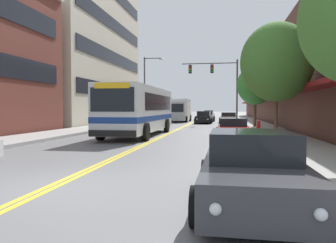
{
  "coord_description": "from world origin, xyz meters",
  "views": [
    {
      "loc": [
        3.86,
        -6.75,
        1.79
      ],
      "look_at": [
        -1.38,
        23.65,
        0.52
      ],
      "focal_mm": 35.0,
      "sensor_mm": 36.0,
      "label": 1
    }
  ],
  "objects_px": {
    "city_bus": "(140,109)",
    "car_black_moving_lead": "(204,118)",
    "car_dark_grey_parked_right_foreground": "(252,171)",
    "traffic_signal_mast": "(219,79)",
    "car_champagne_parked_right_mid": "(228,118)",
    "street_lamp_left_far": "(147,84)",
    "car_red_parked_right_far": "(233,129)",
    "car_beige_moving_second": "(209,114)",
    "box_truck": "(179,110)",
    "fire_hydrant": "(259,127)",
    "car_navy_parked_left_mid": "(144,119)",
    "street_tree_right_mid": "(277,62)",
    "street_tree_right_far": "(255,85)",
    "car_silver_moving_third": "(207,117)"
  },
  "relations": [
    {
      "from": "city_bus",
      "to": "car_black_moving_lead",
      "type": "bearing_deg",
      "value": 79.88
    },
    {
      "from": "car_dark_grey_parked_right_foreground",
      "to": "traffic_signal_mast",
      "type": "height_order",
      "value": "traffic_signal_mast"
    },
    {
      "from": "car_champagne_parked_right_mid",
      "to": "city_bus",
      "type": "bearing_deg",
      "value": -107.46
    },
    {
      "from": "traffic_signal_mast",
      "to": "street_lamp_left_far",
      "type": "height_order",
      "value": "street_lamp_left_far"
    },
    {
      "from": "city_bus",
      "to": "car_red_parked_right_far",
      "type": "bearing_deg",
      "value": -17.51
    },
    {
      "from": "car_dark_grey_parked_right_foreground",
      "to": "car_beige_moving_second",
      "type": "xyz_separation_m",
      "value": [
        -3.56,
        58.71,
        -0.01
      ]
    },
    {
      "from": "box_truck",
      "to": "fire_hydrant",
      "type": "bearing_deg",
      "value": -69.98
    },
    {
      "from": "car_champagne_parked_right_mid",
      "to": "traffic_signal_mast",
      "type": "relative_size",
      "value": 0.66
    },
    {
      "from": "car_red_parked_right_far",
      "to": "box_truck",
      "type": "xyz_separation_m",
      "value": [
        -6.39,
        23.5,
        0.97
      ]
    },
    {
      "from": "city_bus",
      "to": "car_red_parked_right_far",
      "type": "height_order",
      "value": "city_bus"
    },
    {
      "from": "car_navy_parked_left_mid",
      "to": "car_black_moving_lead",
      "type": "relative_size",
      "value": 1.05
    },
    {
      "from": "car_navy_parked_left_mid",
      "to": "street_tree_right_mid",
      "type": "xyz_separation_m",
      "value": [
        10.9,
        -15.0,
        3.58
      ]
    },
    {
      "from": "street_tree_right_far",
      "to": "street_lamp_left_far",
      "type": "bearing_deg",
      "value": 146.11
    },
    {
      "from": "car_dark_grey_parked_right_foreground",
      "to": "box_truck",
      "type": "xyz_separation_m",
      "value": [
        -6.41,
        36.39,
        0.92
      ]
    },
    {
      "from": "car_beige_moving_second",
      "to": "traffic_signal_mast",
      "type": "distance_m",
      "value": 29.07
    },
    {
      "from": "traffic_signal_mast",
      "to": "street_lamp_left_far",
      "type": "distance_m",
      "value": 8.24
    },
    {
      "from": "city_bus",
      "to": "fire_hydrant",
      "type": "distance_m",
      "value": 7.67
    },
    {
      "from": "box_truck",
      "to": "street_lamp_left_far",
      "type": "bearing_deg",
      "value": -118.22
    },
    {
      "from": "car_dark_grey_parked_right_foreground",
      "to": "car_red_parked_right_far",
      "type": "bearing_deg",
      "value": 90.09
    },
    {
      "from": "car_navy_parked_left_mid",
      "to": "street_lamp_left_far",
      "type": "xyz_separation_m",
      "value": [
        -0.62,
        4.16,
        3.97
      ]
    },
    {
      "from": "fire_hydrant",
      "to": "street_tree_right_mid",
      "type": "bearing_deg",
      "value": -77.71
    },
    {
      "from": "car_champagne_parked_right_mid",
      "to": "car_red_parked_right_far",
      "type": "distance_m",
      "value": 20.93
    },
    {
      "from": "car_black_moving_lead",
      "to": "box_truck",
      "type": "xyz_separation_m",
      "value": [
        -3.51,
        4.16,
        0.88
      ]
    },
    {
      "from": "car_champagne_parked_right_mid",
      "to": "fire_hydrant",
      "type": "height_order",
      "value": "car_champagne_parked_right_mid"
    },
    {
      "from": "car_black_moving_lead",
      "to": "car_champagne_parked_right_mid",
      "type": "bearing_deg",
      "value": 28.88
    },
    {
      "from": "street_tree_right_mid",
      "to": "car_beige_moving_second",
      "type": "bearing_deg",
      "value": 96.95
    },
    {
      "from": "traffic_signal_mast",
      "to": "street_tree_right_mid",
      "type": "bearing_deg",
      "value": -79.7
    },
    {
      "from": "city_bus",
      "to": "street_tree_right_mid",
      "type": "distance_m",
      "value": 9.06
    },
    {
      "from": "car_dark_grey_parked_right_foreground",
      "to": "car_beige_moving_second",
      "type": "relative_size",
      "value": 1.0
    },
    {
      "from": "street_lamp_left_far",
      "to": "fire_hydrant",
      "type": "height_order",
      "value": "street_lamp_left_far"
    },
    {
      "from": "street_lamp_left_far",
      "to": "car_beige_moving_second",
      "type": "bearing_deg",
      "value": 78.23
    },
    {
      "from": "car_beige_moving_second",
      "to": "car_silver_moving_third",
      "type": "distance_m",
      "value": 20.4
    },
    {
      "from": "car_beige_moving_second",
      "to": "box_truck",
      "type": "bearing_deg",
      "value": -97.28
    },
    {
      "from": "fire_hydrant",
      "to": "car_black_moving_lead",
      "type": "bearing_deg",
      "value": 104.13
    },
    {
      "from": "box_truck",
      "to": "street_tree_right_far",
      "type": "height_order",
      "value": "street_tree_right_far"
    },
    {
      "from": "street_lamp_left_far",
      "to": "street_tree_right_mid",
      "type": "distance_m",
      "value": 22.35
    },
    {
      "from": "car_silver_moving_third",
      "to": "car_dark_grey_parked_right_foreground",
      "type": "bearing_deg",
      "value": -85.76
    },
    {
      "from": "car_dark_grey_parked_right_foreground",
      "to": "car_beige_moving_second",
      "type": "distance_m",
      "value": 58.82
    },
    {
      "from": "car_black_moving_lead",
      "to": "fire_hydrant",
      "type": "distance_m",
      "value": 18.29
    },
    {
      "from": "street_lamp_left_far",
      "to": "car_black_moving_lead",
      "type": "bearing_deg",
      "value": 11.65
    },
    {
      "from": "car_dark_grey_parked_right_foreground",
      "to": "street_tree_right_mid",
      "type": "bearing_deg",
      "value": 79.57
    },
    {
      "from": "street_lamp_left_far",
      "to": "fire_hydrant",
      "type": "bearing_deg",
      "value": -56.36
    },
    {
      "from": "car_silver_moving_third",
      "to": "street_tree_right_far",
      "type": "relative_size",
      "value": 0.85
    },
    {
      "from": "car_black_moving_lead",
      "to": "city_bus",
      "type": "bearing_deg",
      "value": -100.12
    },
    {
      "from": "car_dark_grey_parked_right_foreground",
      "to": "street_tree_right_far",
      "type": "relative_size",
      "value": 0.79
    },
    {
      "from": "car_beige_moving_second",
      "to": "street_tree_right_far",
      "type": "height_order",
      "value": "street_tree_right_far"
    },
    {
      "from": "street_tree_right_mid",
      "to": "street_tree_right_far",
      "type": "bearing_deg",
      "value": 90.27
    },
    {
      "from": "street_tree_right_far",
      "to": "street_tree_right_mid",
      "type": "bearing_deg",
      "value": -89.73
    },
    {
      "from": "car_champagne_parked_right_mid",
      "to": "box_truck",
      "type": "relative_size",
      "value": 0.7
    },
    {
      "from": "car_silver_moving_third",
      "to": "street_lamp_left_far",
      "type": "xyz_separation_m",
      "value": [
        -6.51,
        -7.43,
        3.97
      ]
    }
  ]
}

